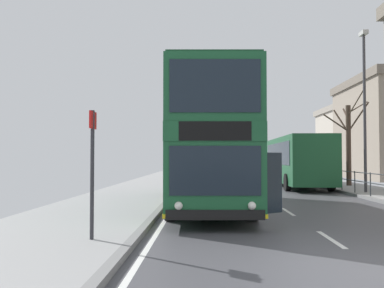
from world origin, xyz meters
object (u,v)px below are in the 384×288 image
Objects in this scene: double_decker_bus_main at (207,144)px; bare_tree_far_00 at (348,140)px; background_bus_far_lane at (297,160)px; background_building_01 at (383,138)px; bus_stop_sign_near at (92,160)px; street_lamp_far_side at (365,99)px.

double_decker_bus_main is 13.64m from bare_tree_far_00.
background_bus_far_lane is 0.57× the size of background_building_01.
double_decker_bus_main reaches higher than bus_stop_sign_near.
street_lamp_far_side is 31.15m from background_building_01.
street_lamp_far_side reaches higher than double_decker_bus_main.
street_lamp_far_side is (7.80, 5.42, 2.39)m from double_decker_bus_main.
bare_tree_far_00 is (0.91, 5.08, -1.85)m from street_lamp_far_side.
bare_tree_far_00 is (8.70, 10.49, 0.54)m from double_decker_bus_main.
street_lamp_far_side is at bearing -69.11° from background_bus_far_lane.
background_bus_far_lane is at bearing 62.71° from double_decker_bus_main.
bus_stop_sign_near is 46.78m from background_building_01.
bus_stop_sign_near is (-2.42, -6.86, -0.57)m from double_decker_bus_main.
double_decker_bus_main is at bearing -121.36° from background_building_01.
bare_tree_far_00 is 26.20m from background_building_01.
street_lamp_far_side is at bearing 50.23° from bus_stop_sign_near.
background_building_01 reaches higher than bare_tree_far_00.
background_bus_far_lane is 1.83× the size of bare_tree_far_00.
double_decker_bus_main is at bearing 70.58° from bus_stop_sign_near.
bare_tree_far_00 is (11.12, 17.35, 1.11)m from bus_stop_sign_near.
bare_tree_far_00 is at bearing 50.33° from double_decker_bus_main.
bare_tree_far_00 is (3.03, -0.49, 1.21)m from background_bus_far_lane.
background_building_01 is (12.81, 28.39, -0.62)m from street_lamp_far_side.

